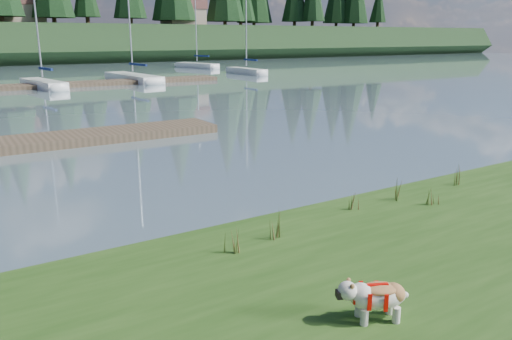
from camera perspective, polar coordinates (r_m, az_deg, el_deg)
ground at (r=39.40m, az=-25.14°, el=8.40°), size 200.00×200.00×0.00m
bulldog at (r=6.21m, az=13.60°, el=-13.70°), size 0.87×0.60×0.51m
dock_far at (r=39.68m, az=-22.29°, el=8.95°), size 26.00×2.20×0.30m
sailboat_bg_2 at (r=39.90m, az=-23.44°, el=9.13°), size 2.46×7.06×10.52m
sailboat_bg_3 at (r=43.91m, az=-14.30°, el=10.31°), size 2.58×9.15×13.14m
sailboat_bg_4 at (r=50.32m, az=-1.45°, el=11.32°), size 1.41×6.39×9.57m
sailboat_bg_5 at (r=60.29m, az=-7.14°, el=11.82°), size 3.24×7.05×10.05m
weed_0 at (r=8.32m, az=2.25°, el=-6.35°), size 0.17×0.14×0.54m
weed_1 at (r=9.84m, az=11.12°, el=-3.50°), size 0.17×0.14×0.43m
weed_2 at (r=10.63m, az=16.01°, el=-2.14°), size 0.17×0.14×0.54m
weed_3 at (r=7.81m, az=-2.75°, el=-8.16°), size 0.17×0.14×0.45m
weed_4 at (r=10.57m, az=19.63°, el=-2.87°), size 0.17×0.14×0.40m
weed_5 at (r=12.14m, az=21.97°, el=-0.53°), size 0.17×0.14×0.55m
mud_lip at (r=9.48m, az=1.27°, el=-6.90°), size 60.00×0.50×0.14m
house_1 at (r=80.75m, az=-25.39°, el=16.31°), size 6.30×5.30×4.65m
house_2 at (r=85.45m, az=-8.34°, el=17.40°), size 6.30×5.30×4.65m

